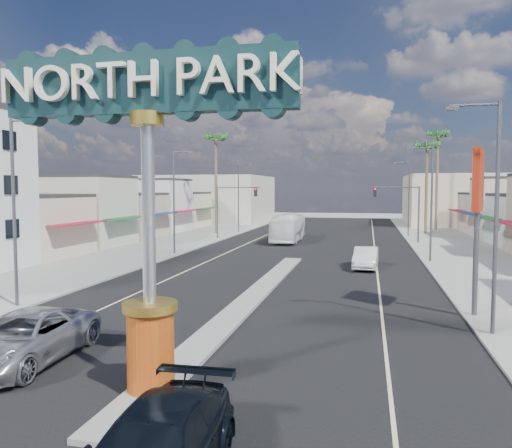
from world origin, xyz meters
The scene contains 24 objects.
ground centered at (0.00, 30.00, 0.00)m, with size 160.00×160.00×0.00m, color gray.
road centered at (0.00, 30.00, 0.01)m, with size 20.00×120.00×0.01m, color black.
median_island centered at (0.00, 14.00, 0.08)m, with size 1.30×30.00×0.16m, color gray.
sidewalk_left centered at (-14.00, 30.00, 0.06)m, with size 8.00×120.00×0.12m, color gray.
sidewalk_right centered at (14.00, 30.00, 0.06)m, with size 8.00×120.00×0.12m, color gray.
storefront_row_left centered at (-24.00, 43.00, 3.00)m, with size 12.00×42.00×6.00m, color beige.
backdrop_far_left centered at (-22.00, 75.00, 4.00)m, with size 20.00×20.00×8.00m, color #B7B29E.
backdrop_far_right centered at (22.00, 75.00, 4.00)m, with size 20.00×20.00×8.00m, color beige.
gateway_sign centered at (0.00, 1.98, 5.93)m, with size 8.20×1.50×9.15m.
traffic_signal_left centered at (-9.18, 43.99, 4.27)m, with size 5.09×0.45×6.00m.
traffic_signal_right centered at (9.18, 43.99, 4.27)m, with size 5.09×0.45×6.00m.
streetlight_l_near centered at (-10.43, 10.00, 5.07)m, with size 2.03×0.22×9.00m.
streetlight_l_mid centered at (-10.43, 30.00, 5.07)m, with size 2.03×0.22×9.00m.
streetlight_l_far centered at (-10.43, 52.00, 5.07)m, with size 2.03×0.22×9.00m.
streetlight_r_near centered at (10.43, 10.00, 5.07)m, with size 2.03×0.22×9.00m.
streetlight_r_mid centered at (10.43, 30.00, 5.07)m, with size 2.03×0.22×9.00m.
streetlight_r_far centered at (10.43, 52.00, 5.07)m, with size 2.03×0.22×9.00m.
palm_left_far centered at (-13.00, 50.00, 11.50)m, with size 2.60×2.60×13.10m.
palm_right_mid centered at (13.00, 56.00, 10.60)m, with size 2.60×2.60×12.10m.
palm_right_far centered at (15.00, 62.00, 12.39)m, with size 2.60×2.60×14.10m.
suv_left centered at (-5.15, 3.43, 0.83)m, with size 2.75×5.95×1.65m, color #BABBC0.
car_parked_right centered at (5.71, 25.96, 0.77)m, with size 1.62×4.66×1.53m, color silver.
city_bus centered at (-2.66, 43.39, 1.49)m, with size 2.50×10.69×2.98m, color white.
bank_pylon_sign centered at (10.49, 12.92, 5.68)m, with size 0.91×2.29×7.35m.
Camera 1 is at (5.81, -10.54, 5.71)m, focal length 35.00 mm.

